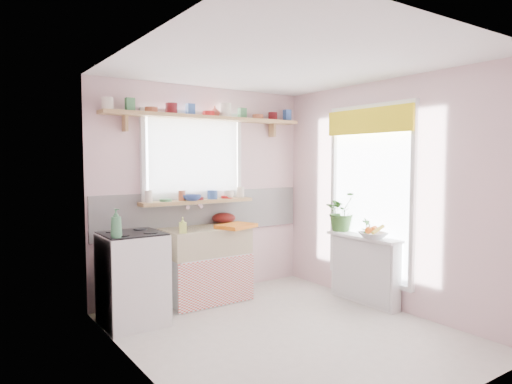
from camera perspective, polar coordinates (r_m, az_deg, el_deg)
room at (r=5.29m, az=3.61°, el=1.25°), size 3.20×3.20×3.20m
sink_unit at (r=5.34m, az=-6.31°, el=-8.93°), size 0.95×0.65×1.11m
cooker at (r=4.74m, az=-15.18°, el=-10.35°), size 0.58×0.58×0.93m
radiator_ledge at (r=5.39m, az=13.41°, el=-9.27°), size 0.22×0.95×0.78m
windowsill at (r=5.39m, az=-7.32°, el=-1.19°), size 1.40×0.22×0.04m
pine_shelf at (r=5.45m, az=-5.94°, el=9.19°), size 2.52×0.24×0.04m
shelf_crockery at (r=5.46m, az=-5.95°, el=9.98°), size 2.47×0.11×0.12m
sill_crockery at (r=5.38m, az=-7.49°, el=-0.40°), size 1.35×0.11×0.12m
dish_tray at (r=5.24m, az=-2.49°, el=-4.27°), size 0.50×0.43×0.04m
colander at (r=5.61m, az=-4.05°, el=-3.26°), size 0.33×0.33×0.13m
jade_plant at (r=5.58m, az=10.66°, el=-2.38°), size 0.46×0.41×0.47m
fruit_bowl at (r=5.12m, az=14.41°, el=-5.27°), size 0.35×0.35×0.07m
herb_pot at (r=5.17m, az=13.65°, el=-4.37°), size 0.11×0.08×0.21m
soap_bottle_sink at (r=4.91m, az=-9.13°, el=-4.12°), size 0.10×0.10×0.17m
sill_cup at (r=5.56m, az=-3.39°, el=-0.32°), size 0.14×0.14×0.09m
sill_bowl at (r=5.29m, az=-8.00°, el=-0.72°), size 0.24×0.24×0.07m
shelf_vase at (r=5.57m, az=-5.18°, el=9.98°), size 0.13×0.13×0.13m
cooker_bottle at (r=4.35m, az=-17.08°, el=-3.76°), size 0.13×0.13×0.27m
fruit at (r=5.12m, az=14.41°, el=-4.60°), size 0.20×0.14×0.10m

